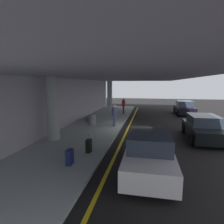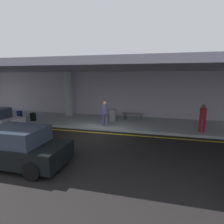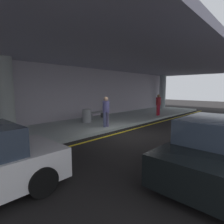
% 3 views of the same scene
% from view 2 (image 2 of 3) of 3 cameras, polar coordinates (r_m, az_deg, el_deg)
% --- Properties ---
extents(ground_plane, '(60.00, 60.00, 0.00)m').
position_cam_2_polar(ground_plane, '(11.26, -4.70, -7.01)').
color(ground_plane, black).
extents(sidewalk, '(26.00, 4.20, 0.15)m').
position_cam_2_polar(sidewalk, '(14.10, -0.60, -3.04)').
color(sidewalk, '#A3AFAB').
rests_on(sidewalk, ground).
extents(lane_stripe_yellow, '(26.00, 0.14, 0.01)m').
position_cam_2_polar(lane_stripe_yellow, '(11.72, -3.89, -6.28)').
color(lane_stripe_yellow, yellow).
rests_on(lane_stripe_yellow, ground).
extents(support_column_left_mid, '(0.71, 0.71, 3.65)m').
position_cam_2_polar(support_column_left_mid, '(16.49, -12.98, 5.37)').
color(support_column_left_mid, '#A2A9A4').
rests_on(support_column_left_mid, sidewalk).
extents(ceiling_overhang, '(28.00, 13.20, 0.30)m').
position_cam_2_polar(ceiling_overhang, '(13.23, -1.21, 12.98)').
color(ceiling_overhang, '#928EA3').
rests_on(ceiling_overhang, support_column_far_left).
extents(terminal_back_wall, '(26.00, 0.30, 3.80)m').
position_cam_2_polar(terminal_back_wall, '(15.95, 1.47, 5.20)').
color(terminal_back_wall, '#B0A8B5').
rests_on(terminal_back_wall, ground).
extents(car_black, '(4.10, 1.92, 1.50)m').
position_cam_2_polar(car_black, '(8.34, -26.93, -9.39)').
color(car_black, black).
rests_on(car_black, ground).
extents(traveler_with_luggage, '(0.38, 0.38, 1.68)m').
position_cam_2_polar(traveler_with_luggage, '(12.26, 25.68, -1.22)').
color(traveler_with_luggage, maroon).
rests_on(traveler_with_luggage, sidewalk).
extents(person_waiting_for_ride, '(0.38, 0.38, 1.68)m').
position_cam_2_polar(person_waiting_for_ride, '(12.43, -2.20, -0.01)').
color(person_waiting_for_ride, '#4F5483').
rests_on(person_waiting_for_ride, sidewalk).
extents(suitcase_upright_primary, '(0.36, 0.22, 0.90)m').
position_cam_2_polar(suitcase_upright_primary, '(15.28, -22.67, -1.32)').
color(suitcase_upright_primary, black).
rests_on(suitcase_upright_primary, sidewalk).
extents(suitcase_upright_secondary, '(0.36, 0.22, 0.90)m').
position_cam_2_polar(suitcase_upright_secondary, '(16.44, -26.06, -0.79)').
color(suitcase_upright_secondary, navy).
rests_on(suitcase_upright_secondary, sidewalk).
extents(bench_metal, '(1.60, 0.50, 0.48)m').
position_cam_2_polar(bench_metal, '(14.60, 6.32, -0.92)').
color(bench_metal, slate).
rests_on(bench_metal, sidewalk).
extents(trash_bin_steel, '(0.56, 0.56, 0.85)m').
position_cam_2_polar(trash_bin_steel, '(14.21, 0.24, -0.87)').
color(trash_bin_steel, gray).
rests_on(trash_bin_steel, sidewalk).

